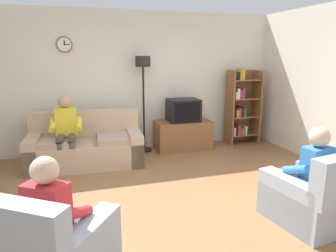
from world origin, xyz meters
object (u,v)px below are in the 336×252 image
person_on_couch (66,128)px  person_in_left_armchair (56,213)px  tv (183,110)px  armchair_near_bookshelf (313,199)px  tv_stand (183,135)px  person_in_right_armchair (309,170)px  bookshelf (241,107)px  floor_lamp (143,77)px  couch (86,147)px

person_on_couch → person_in_left_armchair: person_on_couch is taller
tv → armchair_near_bookshelf: 3.15m
tv_stand → person_in_right_armchair: 3.06m
tv → person_on_couch: size_ratio=0.48×
bookshelf → armchair_near_bookshelf: (-0.87, -3.17, -0.50)m
bookshelf → person_on_couch: (-3.54, -0.54, -0.09)m
tv_stand → tv: (0.00, -0.02, 0.51)m
person_on_couch → person_in_left_armchair: bearing=-91.1°
tv → person_in_left_armchair: (-2.26, -3.18, -0.20)m
floor_lamp → armchair_near_bookshelf: bearing=-69.0°
bookshelf → floor_lamp: size_ratio=0.86×
bookshelf → armchair_near_bookshelf: bearing=-105.4°
tv → person_in_right_armchair: person_in_right_armchair is taller
tv_stand → armchair_near_bookshelf: bearing=-81.7°
armchair_near_bookshelf → person_in_left_armchair: bearing=-177.8°
tv → bookshelf: size_ratio=0.38×
armchair_near_bookshelf → person_on_couch: 3.77m
bookshelf → person_in_left_armchair: size_ratio=1.42×
bookshelf → person_in_right_armchair: bearing=-106.0°
person_in_right_armchair → armchair_near_bookshelf: bearing=-81.7°
tv_stand → bookshelf: bearing=3.0°
person_on_couch → person_in_left_armchair: (-0.05, -2.73, -0.09)m
person_in_left_armchair → person_in_right_armchair: 2.71m
person_on_couch → person_in_left_armchair: 2.74m
armchair_near_bookshelf → person_on_couch: person_on_couch is taller
person_in_left_armchair → person_in_right_armchair: (2.70, 0.19, 0.00)m
floor_lamp → person_in_left_armchair: 3.72m
couch → person_on_couch: (-0.30, -0.11, 0.39)m
couch → armchair_near_bookshelf: bearing=-49.2°
tv → floor_lamp: floor_lamp is taller
person_on_couch → person_in_right_armchair: bearing=-43.8°
couch → person_in_right_armchair: bearing=-48.4°
person_on_couch → person_in_left_armchair: size_ratio=1.11×
couch → tv_stand: bearing=10.8°
couch → person_on_couch: size_ratio=1.58×
couch → person_in_left_armchair: 2.88m
tv → person_in_left_armchair: person_in_left_armchair is taller
tv → person_on_couch: person_on_couch is taller
couch → floor_lamp: 1.67m
bookshelf → floor_lamp: floor_lamp is taller
person_in_left_armchair → armchair_near_bookshelf: bearing=2.2°
person_in_right_armchair → bookshelf: bearing=74.0°
couch → floor_lamp: size_ratio=1.06×
tv → person_on_couch: (-2.21, -0.45, -0.10)m
couch → person_in_right_armchair: person_in_right_armchair is taller
couch → tv: (1.91, 0.34, 0.49)m
tv_stand → person_in_left_armchair: person_in_left_armchair is taller
person_in_right_armchair → person_in_left_armchair: bearing=-175.9°
couch → person_in_right_armchair: (2.35, -2.65, 0.29)m
bookshelf → person_in_right_armchair: (-0.89, -3.09, -0.18)m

